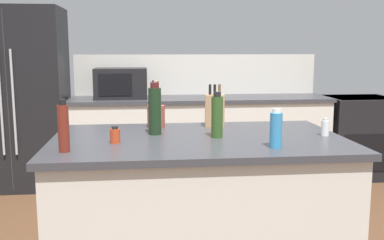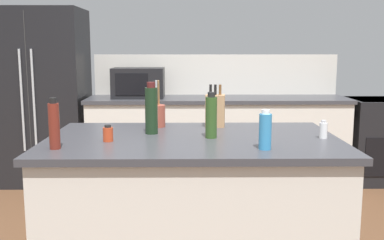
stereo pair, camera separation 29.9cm
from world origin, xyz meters
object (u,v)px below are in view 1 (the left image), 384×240
(dish_soap_bottle, at_px, (276,129))
(refrigerator, at_px, (18,98))
(knife_block, at_px, (215,110))
(olive_oil_bottle, at_px, (217,116))
(utensil_crock, at_px, (156,115))
(vinegar_bottle, at_px, (63,127))
(range_oven, at_px, (357,136))
(salt_shaker, at_px, (325,128))
(microwave, at_px, (121,83))
(wine_bottle, at_px, (155,110))
(spice_jar_paprika, at_px, (115,135))

(dish_soap_bottle, bearing_deg, refrigerator, 128.23)
(knife_block, relative_size, olive_oil_bottle, 1.05)
(olive_oil_bottle, bearing_deg, utensil_crock, 132.24)
(dish_soap_bottle, bearing_deg, vinegar_bottle, 178.76)
(refrigerator, relative_size, range_oven, 2.06)
(refrigerator, relative_size, salt_shaker, 17.26)
(refrigerator, xyz_separation_m, vinegar_bottle, (0.91, -2.55, 0.12))
(microwave, bearing_deg, vinegar_bottle, -94.17)
(refrigerator, xyz_separation_m, olive_oil_bottle, (1.76, -2.27, 0.12))
(salt_shaker, height_order, wine_bottle, wine_bottle)
(range_oven, relative_size, utensil_crock, 2.87)
(utensil_crock, bearing_deg, dish_soap_bottle, -48.33)
(salt_shaker, bearing_deg, utensil_crock, 158.14)
(microwave, bearing_deg, knife_block, -68.48)
(microwave, xyz_separation_m, vinegar_bottle, (-0.18, -2.50, -0.03))
(spice_jar_paprika, relative_size, wine_bottle, 0.30)
(utensil_crock, relative_size, dish_soap_bottle, 1.49)
(refrigerator, height_order, dish_soap_bottle, refrigerator)
(refrigerator, distance_m, salt_shaker, 3.34)
(microwave, distance_m, knife_block, 1.96)
(olive_oil_bottle, bearing_deg, spice_jar_paprika, -171.13)
(refrigerator, height_order, spice_jar_paprika, refrigerator)
(refrigerator, xyz_separation_m, spice_jar_paprika, (1.16, -2.36, 0.04))
(knife_block, xyz_separation_m, salt_shaker, (0.62, -0.41, -0.06))
(vinegar_bottle, bearing_deg, microwave, 85.83)
(vinegar_bottle, relative_size, dish_soap_bottle, 1.29)
(utensil_crock, height_order, salt_shaker, utensil_crock)
(dish_soap_bottle, bearing_deg, salt_shaker, 35.99)
(range_oven, relative_size, olive_oil_bottle, 3.32)
(range_oven, relative_size, dish_soap_bottle, 4.29)
(spice_jar_paprika, distance_m, olive_oil_bottle, 0.62)
(utensil_crock, relative_size, spice_jar_paprika, 3.31)
(refrigerator, distance_m, wine_bottle, 2.54)
(microwave, xyz_separation_m, dish_soap_bottle, (0.94, -2.53, -0.06))
(utensil_crock, height_order, vinegar_bottle, utensil_crock)
(refrigerator, bearing_deg, range_oven, -0.78)
(microwave, bearing_deg, spice_jar_paprika, -88.31)
(utensil_crock, distance_m, dish_soap_bottle, 0.94)
(olive_oil_bottle, bearing_deg, vinegar_bottle, -161.37)
(utensil_crock, bearing_deg, wine_bottle, -93.39)
(wine_bottle, bearing_deg, olive_oil_bottle, -20.93)
(microwave, xyz_separation_m, wine_bottle, (0.30, -2.07, -0.01))
(wine_bottle, relative_size, dish_soap_bottle, 1.52)
(microwave, bearing_deg, wine_bottle, -81.69)
(utensil_crock, xyz_separation_m, olive_oil_bottle, (0.35, -0.39, 0.05))
(knife_block, xyz_separation_m, vinegar_bottle, (-0.90, -0.68, 0.02))
(range_oven, bearing_deg, spice_jar_paprika, -138.67)
(utensil_crock, relative_size, wine_bottle, 0.98)
(knife_block, distance_m, olive_oil_bottle, 0.39)
(refrigerator, relative_size, vinegar_bottle, 6.85)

